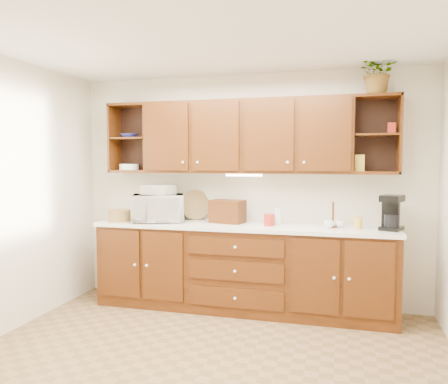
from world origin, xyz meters
The scene contains 23 objects.
floor centered at (0.00, 0.00, 0.00)m, with size 4.00×4.00×0.00m, color olive.
ceiling centered at (0.00, 0.00, 2.60)m, with size 4.00×4.00×0.00m, color white.
back_wall centered at (0.00, 1.75, 1.30)m, with size 4.00×4.00×0.00m, color beige.
base_cabinets centered at (0.00, 1.45, 0.45)m, with size 3.20×0.60×0.90m, color #331705.
countertop centered at (0.00, 1.44, 0.92)m, with size 3.24×0.64×0.04m, color white.
upper_cabinets centered at (0.01, 1.59, 1.89)m, with size 3.20×0.33×0.80m.
undercabinet_light centered at (0.00, 1.53, 1.47)m, with size 0.40×0.05×0.03m, color white.
wicker_basket centered at (-1.40, 1.31, 1.00)m, with size 0.25×0.25×0.13m, color olive.
microwave centered at (-0.96, 1.40, 1.09)m, with size 0.56×0.38×0.31m, color beige.
towel_stack centered at (-0.96, 1.40, 1.30)m, with size 0.33×0.24×0.10m, color #E6CB6C.
wine_bottle centered at (-1.08, 1.49, 1.10)m, with size 0.07×0.07×0.31m, color black.
woven_tray centered at (-0.61, 1.69, 0.95)m, with size 0.35×0.35×0.02m, color olive.
bread_box centered at (-0.18, 1.52, 1.07)m, with size 0.36×0.23×0.25m, color #331705.
mug_tree centered at (0.95, 1.48, 0.98)m, with size 0.21×0.22×0.26m.
canister_red centered at (0.30, 1.41, 1.00)m, with size 0.11×0.11×0.13m, color #B02819.
canister_white centered at (0.38, 1.54, 1.02)m, with size 0.08×0.08×0.17m, color white.
canister_yellow centered at (1.20, 1.47, 1.00)m, with size 0.08×0.08×0.11m, color gold.
coffee_maker centered at (1.52, 1.46, 1.11)m, with size 0.27×0.30×0.35m.
bowl_stack centered at (-1.39, 1.56, 1.92)m, with size 0.18×0.18×0.05m, color navy.
plate_stack centered at (-1.40, 1.57, 1.56)m, with size 0.23×0.23×0.07m, color white.
pantry_box_yellow centered at (1.21, 1.55, 1.60)m, with size 0.09×0.07×0.17m, color gold.
pantry_box_red centered at (1.51, 1.56, 1.95)m, with size 0.07×0.06×0.11m, color #B02819.
potted_plant centered at (1.37, 1.52, 2.50)m, with size 0.39×0.33×0.43m, color #999999.
Camera 1 is at (1.02, -3.14, 1.62)m, focal length 35.00 mm.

